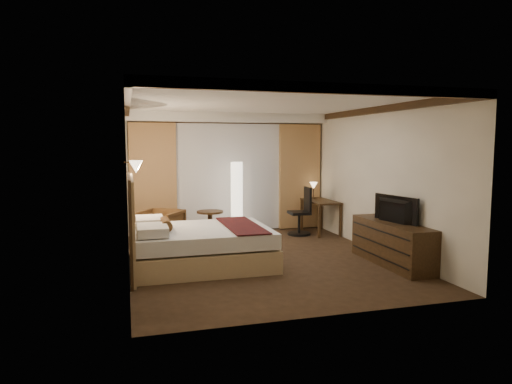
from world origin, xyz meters
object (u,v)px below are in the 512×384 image
object	(u,v)px
desk	(320,217)
dresser	(392,243)
side_table	(210,225)
office_chair	(299,211)
floor_lamp	(237,199)
bed	(202,246)
armchair	(161,226)
television	(391,206)

from	to	relation	value
desk	dresser	distance (m)	2.83
dresser	side_table	bearing A→B (deg)	132.67
side_table	office_chair	size ratio (longest dim) A/B	0.57
floor_lamp	dresser	bearing A→B (deg)	-57.49
bed	armchair	world-z (taller)	armchair
armchair	floor_lamp	bearing A→B (deg)	49.30
side_table	desk	size ratio (longest dim) A/B	0.55
armchair	office_chair	world-z (taller)	office_chair
bed	office_chair	bearing A→B (deg)	38.69
television	office_chair	bearing A→B (deg)	0.54
bed	television	xyz separation A→B (m)	(3.04, -0.79, 0.67)
floor_lamp	television	world-z (taller)	floor_lamp
armchair	dresser	size ratio (longest dim) A/B	0.42
armchair	side_table	xyz separation A→B (m)	(1.04, 0.24, -0.08)
side_table	office_chair	bearing A→B (deg)	-0.69
television	bed	bearing A→B (deg)	64.79
floor_lamp	television	bearing A→B (deg)	-57.89
bed	armchair	distance (m)	1.87
television	desk	bearing A→B (deg)	-10.34
armchair	office_chair	xyz separation A→B (m)	(3.04, 0.21, 0.14)
side_table	armchair	bearing A→B (deg)	-167.19
floor_lamp	office_chair	bearing A→B (deg)	-11.22
desk	floor_lamp	bearing A→B (deg)	173.39
armchair	television	size ratio (longest dim) A/B	0.80
bed	desk	bearing A→B (deg)	34.05
desk	television	distance (m)	2.90
side_table	floor_lamp	xyz separation A→B (m)	(0.64, 0.25, 0.51)
side_table	floor_lamp	distance (m)	0.86
bed	office_chair	distance (m)	3.20
bed	office_chair	world-z (taller)	office_chair
bed	desk	xyz separation A→B (m)	(3.02, 2.04, 0.05)
side_table	floor_lamp	bearing A→B (deg)	20.96
bed	side_table	world-z (taller)	bed
bed	armchair	size ratio (longest dim) A/B	2.85
armchair	desk	size ratio (longest dim) A/B	0.70
floor_lamp	television	size ratio (longest dim) A/B	1.69
office_chair	armchair	bearing A→B (deg)	-173.16
bed	desk	world-z (taller)	desk
office_chair	desk	bearing A→B (deg)	8.18
bed	dresser	size ratio (longest dim) A/B	1.21
bed	office_chair	xyz separation A→B (m)	(2.49, 1.99, 0.21)
floor_lamp	television	xyz separation A→B (m)	(1.91, -3.05, 0.18)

